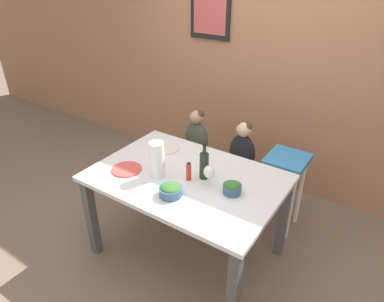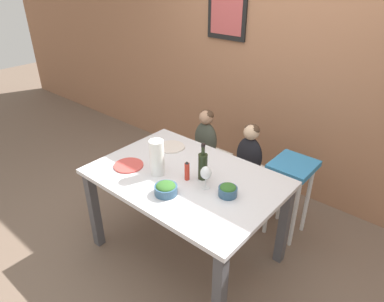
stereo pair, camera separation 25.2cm
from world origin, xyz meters
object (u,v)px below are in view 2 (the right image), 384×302
object	(u,v)px
wine_bottle	(203,165)
paper_towel_roll	(157,158)
person_child_center	(250,150)
wine_glass_near	(206,173)
person_child_left	(206,134)
salad_bowl_small	(228,190)
salad_bowl_large	(166,189)
dinner_plate_back_left	(171,147)
dinner_plate_front_left	(129,165)
chair_far_center	(247,179)
chair_right_highchair	(291,179)
chair_far_left	(205,162)

from	to	relation	value
wine_bottle	paper_towel_roll	world-z (taller)	wine_bottle
person_child_center	wine_glass_near	bearing A→B (deg)	-81.41
person_child_left	salad_bowl_small	xyz separation A→B (m)	(0.79, -0.76, 0.11)
salad_bowl_large	dinner_plate_back_left	bearing A→B (deg)	130.35
paper_towel_roll	salad_bowl_small	size ratio (longest dim) A/B	2.12
paper_towel_roll	salad_bowl_large	xyz separation A→B (m)	(0.23, -0.15, -0.10)
salad_bowl_large	dinner_plate_front_left	distance (m)	0.49
person_child_center	salad_bowl_large	distance (m)	1.03
chair_far_center	wine_glass_near	xyz separation A→B (m)	(0.12, -0.79, 0.50)
wine_glass_near	dinner_plate_front_left	bearing A→B (deg)	-165.75
paper_towel_roll	dinner_plate_back_left	size ratio (longest dim) A/B	1.20
chair_far_center	wine_bottle	world-z (taller)	wine_bottle
dinner_plate_front_left	chair_right_highchair	bearing A→B (deg)	45.28
paper_towel_roll	person_child_left	bearing A→B (deg)	104.67
dinner_plate_back_left	dinner_plate_front_left	bearing A→B (deg)	-95.63
chair_right_highchair	paper_towel_roll	bearing A→B (deg)	-128.16
wine_glass_near	dinner_plate_front_left	distance (m)	0.67
chair_right_highchair	wine_bottle	size ratio (longest dim) A/B	2.53
person_child_left	person_child_center	xyz separation A→B (m)	(0.50, 0.00, 0.00)
salad_bowl_small	dinner_plate_front_left	distance (m)	0.84
person_child_left	paper_towel_roll	xyz separation A→B (m)	(0.23, -0.88, 0.21)
salad_bowl_large	chair_far_left	bearing A→B (deg)	114.07
chair_right_highchair	dinner_plate_front_left	bearing A→B (deg)	-134.72
salad_bowl_large	dinner_plate_back_left	world-z (taller)	salad_bowl_large
person_child_left	wine_glass_near	world-z (taller)	person_child_left
chair_far_center	person_child_left	xyz separation A→B (m)	(-0.50, 0.00, 0.31)
wine_glass_near	chair_right_highchair	bearing A→B (deg)	69.07
chair_far_left	dinner_plate_front_left	xyz separation A→B (m)	(-0.02, -0.95, 0.39)
wine_bottle	salad_bowl_small	distance (m)	0.28
person_child_left	salad_bowl_large	size ratio (longest dim) A/B	3.05
chair_far_left	chair_right_highchair	distance (m)	0.94
person_child_left	dinner_plate_back_left	world-z (taller)	person_child_left
dinner_plate_front_left	person_child_center	bearing A→B (deg)	61.30
wine_bottle	salad_bowl_large	bearing A→B (deg)	-102.75
chair_far_left	wine_bottle	world-z (taller)	wine_bottle
chair_far_left	salad_bowl_small	bearing A→B (deg)	-43.93
paper_towel_roll	salad_bowl_large	size ratio (longest dim) A/B	1.74
chair_far_center	salad_bowl_small	xyz separation A→B (m)	(0.29, -0.76, 0.42)
chair_far_center	chair_right_highchair	bearing A→B (deg)	0.00
paper_towel_roll	dinner_plate_front_left	world-z (taller)	paper_towel_roll
wine_glass_near	dinner_plate_back_left	size ratio (longest dim) A/B	0.74
chair_right_highchair	wine_bottle	world-z (taller)	wine_bottle
person_child_center	paper_towel_roll	world-z (taller)	paper_towel_roll
wine_glass_near	wine_bottle	bearing A→B (deg)	138.90
paper_towel_roll	wine_glass_near	distance (m)	0.40
wine_bottle	wine_glass_near	world-z (taller)	wine_bottle
chair_far_center	salad_bowl_small	distance (m)	0.92
chair_right_highchair	wine_bottle	distance (m)	0.87
chair_far_left	dinner_plate_back_left	bearing A→B (deg)	-87.55
salad_bowl_small	dinner_plate_front_left	size ratio (longest dim) A/B	0.57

